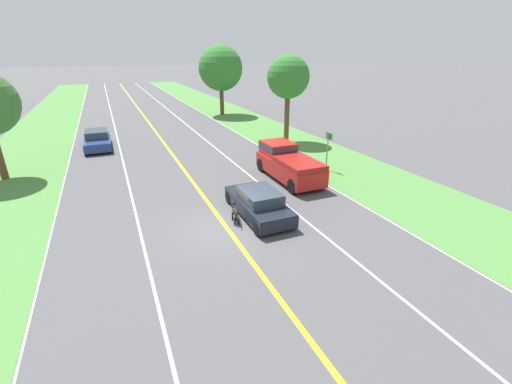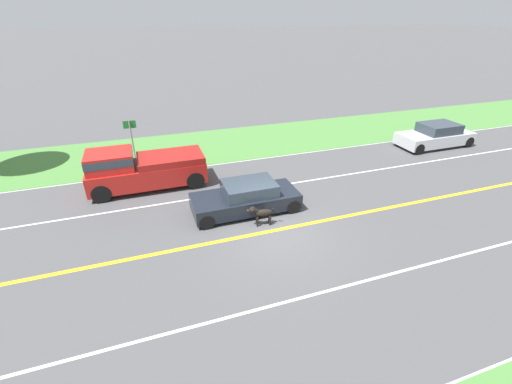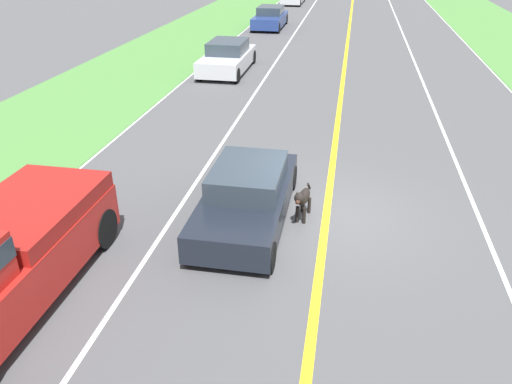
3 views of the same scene
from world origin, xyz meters
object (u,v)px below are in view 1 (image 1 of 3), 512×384
object	(u,v)px
pickup_truck	(287,162)
roadside_tree_right_near	(288,78)
oncoming_car	(97,140)
street_sign	(328,147)
dog	(235,211)
roadside_tree_right_far	(221,68)
ego_car	(259,203)

from	to	relation	value
pickup_truck	roadside_tree_right_near	xyz separation A→B (m)	(4.31, 8.20, 4.20)
oncoming_car	street_sign	distance (m)	18.00
dog	street_sign	xyz separation A→B (m)	(7.87, 4.42, 1.03)
dog	oncoming_car	world-z (taller)	oncoming_car
dog	roadside_tree_right_far	size ratio (longest dim) A/B	0.16
pickup_truck	street_sign	bearing A→B (deg)	5.35
oncoming_car	dog	bearing A→B (deg)	108.81
oncoming_car	roadside_tree_right_near	bearing A→B (deg)	164.75
roadside_tree_right_near	roadside_tree_right_far	xyz separation A→B (m)	(-0.88, 14.75, 0.12)
roadside_tree_right_near	pickup_truck	bearing A→B (deg)	-117.74
pickup_truck	roadside_tree_right_near	distance (m)	10.17
ego_car	street_sign	bearing A→B (deg)	32.56
roadside_tree_right_near	roadside_tree_right_far	bearing A→B (deg)	93.41
dog	pickup_truck	world-z (taller)	pickup_truck
roadside_tree_right_near	roadside_tree_right_far	size ratio (longest dim) A/B	0.88
oncoming_car	roadside_tree_right_far	distance (m)	18.14
pickup_truck	roadside_tree_right_near	bearing A→B (deg)	62.26
ego_car	roadside_tree_right_near	distance (m)	15.21
oncoming_car	roadside_tree_right_near	xyz separation A→B (m)	(14.74, -4.02, 4.54)
pickup_truck	street_sign	xyz separation A→B (m)	(3.01, 0.28, 0.58)
ego_car	roadside_tree_right_near	xyz separation A→B (m)	(7.92, 12.14, 4.59)
pickup_truck	oncoming_car	world-z (taller)	pickup_truck
ego_car	roadside_tree_right_near	bearing A→B (deg)	56.88
oncoming_car	ego_car	bearing A→B (deg)	112.88
pickup_truck	roadside_tree_right_near	size ratio (longest dim) A/B	0.76
dog	oncoming_car	bearing A→B (deg)	116.84
roadside_tree_right_far	roadside_tree_right_near	bearing A→B (deg)	-86.59
ego_car	roadside_tree_right_far	distance (m)	28.19
dog	roadside_tree_right_far	distance (m)	28.72
pickup_truck	oncoming_car	xyz separation A→B (m)	(-10.43, 12.22, -0.34)
pickup_truck	roadside_tree_right_far	size ratio (longest dim) A/B	0.67
dog	pickup_truck	distance (m)	6.40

